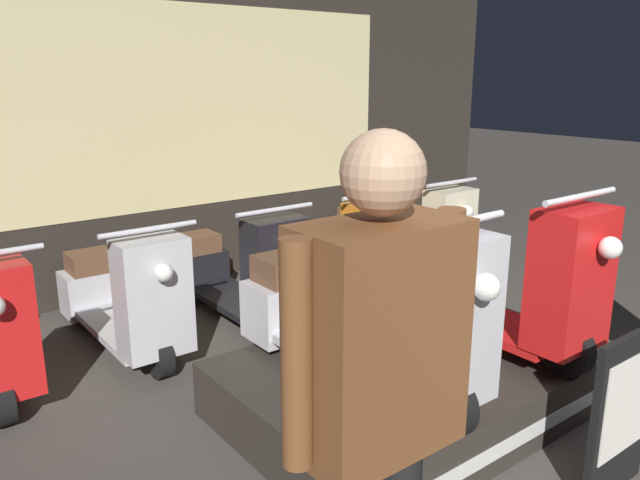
% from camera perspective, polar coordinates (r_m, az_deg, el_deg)
% --- Properties ---
extents(shop_wall_back, '(7.42, 0.09, 3.20)m').
position_cam_1_polar(shop_wall_back, '(5.58, -12.09, 12.27)').
color(shop_wall_back, '#28231E').
rests_on(shop_wall_back, ground_plane).
extents(display_platform, '(2.05, 1.38, 0.31)m').
position_cam_1_polar(display_platform, '(3.64, 8.67, -12.69)').
color(display_platform, '#2D2823').
rests_on(display_platform, ground_plane).
extents(scooter_display_left, '(0.60, 1.60, 0.96)m').
position_cam_1_polar(scooter_display_left, '(3.07, 4.14, -7.32)').
color(scooter_display_left, black).
rests_on(scooter_display_left, display_platform).
extents(scooter_display_right, '(0.60, 1.60, 0.96)m').
position_cam_1_polar(scooter_display_right, '(3.71, 14.89, -3.79)').
color(scooter_display_right, black).
rests_on(scooter_display_right, display_platform).
extents(scooter_backrow_1, '(0.60, 1.60, 0.96)m').
position_cam_1_polar(scooter_backrow_1, '(4.44, -17.45, -5.11)').
color(scooter_backrow_1, black).
rests_on(scooter_backrow_1, ground_plane).
extents(scooter_backrow_2, '(0.60, 1.60, 0.96)m').
position_cam_1_polar(scooter_backrow_2, '(4.79, -7.44, -3.05)').
color(scooter_backrow_2, black).
rests_on(scooter_backrow_2, ground_plane).
extents(scooter_backrow_3, '(0.60, 1.60, 0.96)m').
position_cam_1_polar(scooter_backrow_3, '(5.26, 0.95, -1.24)').
color(scooter_backrow_3, black).
rests_on(scooter_backrow_3, ground_plane).
extents(scooter_backrow_4, '(0.60, 1.60, 0.96)m').
position_cam_1_polar(scooter_backrow_4, '(5.84, 7.81, 0.26)').
color(scooter_backrow_4, black).
rests_on(scooter_backrow_4, ground_plane).
extents(person_left_browsing, '(0.62, 0.26, 1.71)m').
position_cam_1_polar(person_left_browsing, '(1.76, 5.27, -12.60)').
color(person_left_browsing, black).
rests_on(person_left_browsing, ground_plane).
extents(price_sign_board, '(0.46, 0.04, 0.77)m').
position_cam_1_polar(price_sign_board, '(3.13, 25.79, -14.18)').
color(price_sign_board, black).
rests_on(price_sign_board, ground_plane).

